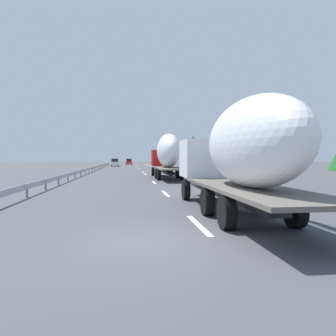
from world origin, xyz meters
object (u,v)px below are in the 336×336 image
object	(u,v)px
truck_lead	(167,154)
road_sign	(167,157)
truck_trailing	(238,152)
car_red_compact	(129,162)
car_white_van	(115,163)

from	to	relation	value
truck_lead	road_sign	bearing A→B (deg)	-6.83
truck_lead	road_sign	world-z (taller)	truck_lead
truck_trailing	car_red_compact	bearing A→B (deg)	2.40
car_red_compact	road_sign	world-z (taller)	road_sign
car_red_compact	car_white_van	xyz separation A→B (m)	(-19.51, 3.54, 0.03)
truck_trailing	car_red_compact	distance (m)	89.43
car_red_compact	car_white_van	bearing A→B (deg)	169.70
car_white_van	road_sign	xyz separation A→B (m)	(-21.89, -10.40, 1.43)
car_white_van	road_sign	distance (m)	24.28
car_white_van	car_red_compact	bearing A→B (deg)	-10.30
truck_trailing	car_white_van	bearing A→B (deg)	5.96
truck_trailing	car_white_van	size ratio (longest dim) A/B	2.87
truck_lead	car_white_van	size ratio (longest dim) A/B	3.18
truck_lead	car_white_van	world-z (taller)	truck_lead
car_red_compact	road_sign	size ratio (longest dim) A/B	1.35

